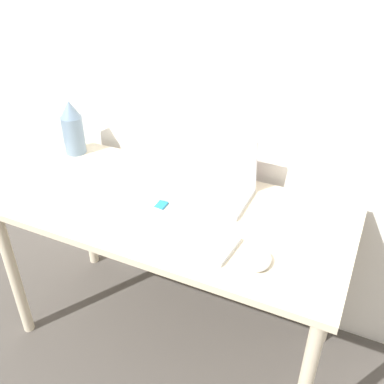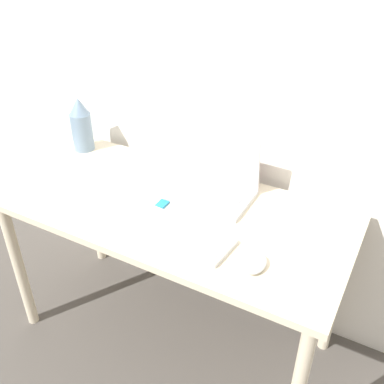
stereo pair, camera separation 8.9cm
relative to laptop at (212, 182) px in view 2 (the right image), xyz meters
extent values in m
cube|color=white|center=(-0.10, 0.23, 0.44)|extent=(6.00, 0.05, 2.50)
cube|color=beige|center=(-0.10, -0.16, -0.07)|extent=(1.42, 0.66, 0.03)
cylinder|color=beige|center=(-0.76, -0.44, -0.45)|extent=(0.05, 0.05, 0.73)
cylinder|color=beige|center=(-0.76, 0.11, -0.45)|extent=(0.05, 0.05, 0.73)
cylinder|color=beige|center=(0.55, 0.11, -0.45)|extent=(0.05, 0.05, 0.73)
cube|color=silver|center=(0.00, -0.03, -0.04)|extent=(0.34, 0.23, 0.02)
cube|color=#B7B7BC|center=(0.00, -0.04, -0.03)|extent=(0.28, 0.13, 0.00)
cube|color=silver|center=(0.00, 0.06, 0.08)|extent=(0.34, 0.04, 0.23)
cube|color=black|center=(0.00, 0.07, 0.08)|extent=(0.30, 0.03, 0.19)
cube|color=silver|center=(0.00, -0.31, -0.04)|extent=(0.46, 0.20, 0.02)
cube|color=#B2B2B2|center=(0.00, -0.31, -0.03)|extent=(0.42, 0.16, 0.00)
ellipsoid|color=silver|center=(0.32, -0.33, -0.04)|extent=(0.07, 0.11, 0.03)
cylinder|color=slate|center=(-0.71, 0.05, 0.04)|extent=(0.10, 0.10, 0.18)
cone|color=slate|center=(-0.71, 0.05, 0.17)|extent=(0.09, 0.09, 0.08)
cube|color=#1E7FB7|center=(-0.13, -0.18, -0.05)|extent=(0.04, 0.06, 0.01)
camera|label=1|loc=(0.59, -1.43, 0.97)|focal=42.00mm
camera|label=2|loc=(0.67, -1.39, 0.97)|focal=42.00mm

